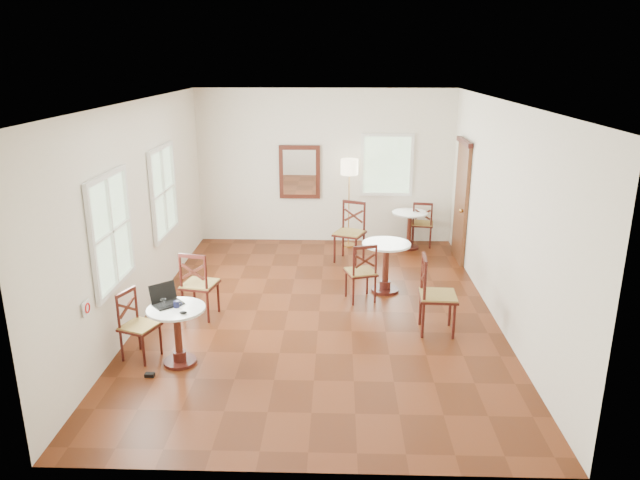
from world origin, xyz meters
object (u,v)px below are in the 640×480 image
Objects in this scene: power_adapter at (150,375)px; water_glass at (164,303)px; chair_mid_a at (361,272)px; navy_mug at (177,304)px; cafe_table_mid at (386,261)px; chair_near_a at (199,284)px; chair_back_b at (350,232)px; cafe_table_near at (178,329)px; floor_lamp at (349,173)px; mouse at (183,313)px; chair_mid_b at (436,295)px; cafe_table_back at (409,226)px; laptop at (166,299)px; chair_back_a at (422,224)px; chair_near_b at (138,325)px.

water_glass is at bearing 69.09° from power_adapter.
navy_mug is at bearing 23.83° from chair_mid_a.
power_adapter is at bearing -137.19° from cafe_table_mid.
chair_near_a is 1.75m from power_adapter.
chair_back_b is (-0.14, 1.84, 0.08)m from chair_mid_a.
floor_lamp is (2.11, 4.72, 1.00)m from cafe_table_near.
cafe_table_near is 0.36m from mouse.
water_glass is (-2.26, -4.72, -0.67)m from floor_lamp.
chair_mid_b is at bearing 16.67° from cafe_table_near.
chair_mid_a is (-1.02, -2.59, 0.01)m from cafe_table_back.
navy_mug is at bearing -76.24° from laptop.
chair_back_a is 10.05× the size of mouse.
navy_mug is (0.01, 0.02, 0.32)m from cafe_table_near.
laptop reaches higher than chair_back_a.
cafe_table_mid is 0.87× the size of chair_mid_a.
mouse is (0.28, -0.29, -0.04)m from laptop.
chair_near_a reaches higher than mouse.
power_adapter is (-0.28, -0.35, -0.75)m from navy_mug.
chair_near_b is 8.46× the size of navy_mug.
chair_mid_b reaches higher than chair_mid_a.
chair_near_a reaches higher than chair_mid_a.
floor_lamp is at bearing 19.16° from chair_mid_b.
water_glass is (-2.41, -2.00, 0.33)m from chair_mid_a.
cafe_table_near is 1.70× the size of laptop.
water_glass is (-0.27, 0.17, 0.04)m from mouse.
chair_near_a is 0.93× the size of chair_mid_b.
mouse is (-3.42, -4.93, 0.29)m from chair_back_a.
water_glass is 1.04× the size of power_adapter.
cafe_table_back is 6.62× the size of power_adapter.
chair_near_a reaches higher than power_adapter.
chair_back_b is 4.47m from water_glass.
cafe_table_near is at bearing -138.11° from cafe_table_mid.
chair_near_a is 3.32m from chair_back_b.
chair_mid_a reaches higher than cafe_table_back.
chair_near_b is 6.17m from chair_back_a.
mouse is 0.82× the size of power_adapter.
navy_mug is at bearing 109.25° from chair_mid_b.
cafe_table_back is at bearing 10.52° from laptop.
cafe_table_mid is at bearing -105.67° from cafe_table_back.
cafe_table_near is 0.39m from laptop.
chair_back_b is at bearing 16.56° from laptop.
water_glass is at bearing 108.70° from chair_mid_b.
mouse is 0.84m from power_adapter.
chair_near_a is at bearing -108.41° from chair_back_b.
cafe_table_mid reaches higher than cafe_table_back.
cafe_table_near is 0.36m from water_glass.
power_adapter is at bearing -178.17° from mouse.
water_glass is 0.84m from power_adapter.
chair_near_b is 0.94× the size of chair_mid_a.
mouse is (0.65, -0.29, 0.31)m from chair_near_b.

